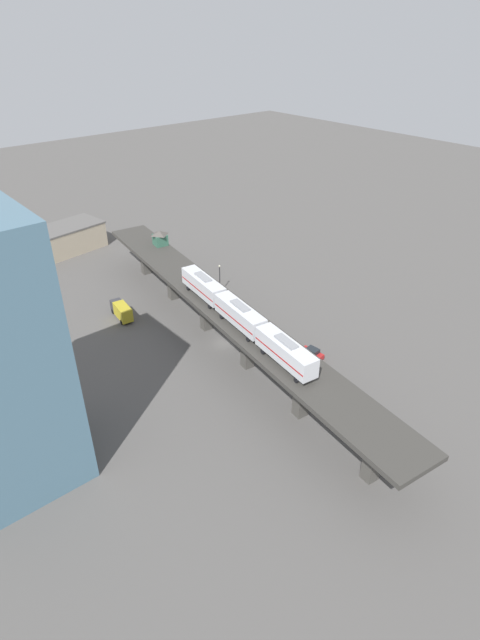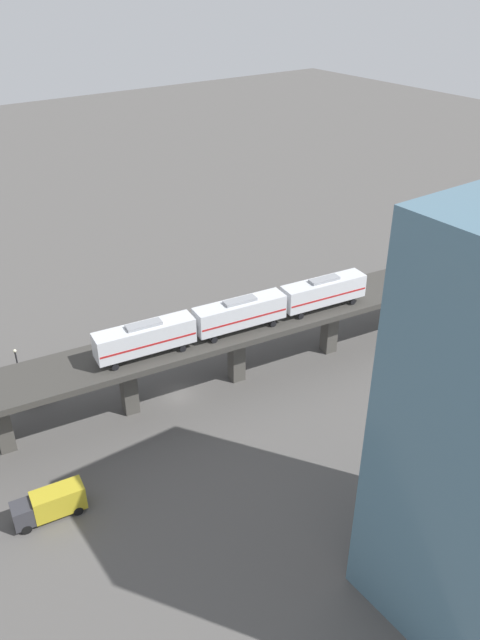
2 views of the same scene
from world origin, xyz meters
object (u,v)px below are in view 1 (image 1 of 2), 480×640
street_car_white (215,293)px  street_lamp (220,277)px  street_car_red (312,353)px  warehouse_building (50,244)px  subway_train (240,315)px  signal_hut (160,238)px  delivery_truck (122,310)px

street_car_white → street_lamp: (1.92, 0.76, 3.17)m
street_lamp → street_car_red: bearing=-94.9°
street_car_white → street_lamp: bearing=21.5°
street_car_white → warehouse_building: 49.09m
warehouse_building → subway_train: bearing=-85.1°
signal_hut → warehouse_building: 34.01m
street_car_white → delivery_truck: size_ratio=0.64×
subway_train → signal_hut: size_ratio=10.25×
subway_train → warehouse_building: (-5.88, 68.88, -7.56)m
signal_hut → street_car_white: bearing=-77.3°
street_car_red → street_lamp: bearing=85.1°
street_lamp → warehouse_building: street_lamp is taller
street_car_white → warehouse_building: warehouse_building is taller
street_car_white → warehouse_building: bearing=112.4°
subway_train → warehouse_building: bearing=94.9°
street_car_red → street_car_white: 29.52m
signal_hut → street_lamp: size_ratio=0.52×
signal_hut → street_lamp: bearing=-69.9°
warehouse_building → street_lamp: bearing=-65.2°
street_lamp → warehouse_building: size_ratio=0.23×
street_car_white → subway_train: bearing=-118.5°
subway_train → street_lamp: size_ratio=5.36×
warehouse_building → street_car_red: bearing=-76.5°
subway_train → street_lamp: bearing=58.8°
subway_train → delivery_truck: subway_train is taller
subway_train → street_car_red: 16.84m
subway_train → street_car_white: (12.80, 23.55, -10.03)m
delivery_truck → signal_hut: bearing=31.7°
street_car_red → delivery_truck: size_ratio=0.61×
subway_train → street_lamp: subway_train is taller
street_car_red → street_car_white: bearing=88.7°
signal_hut → delivery_truck: 21.31m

